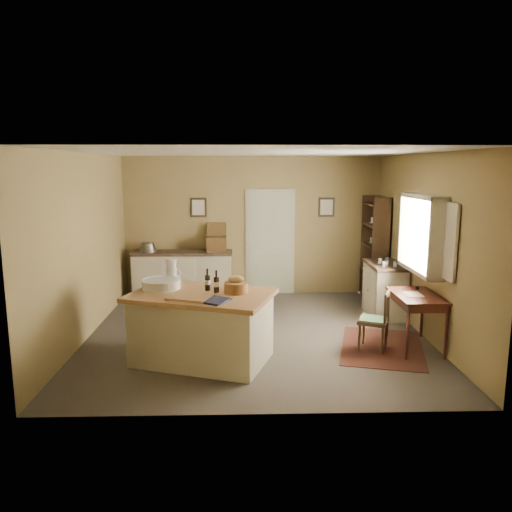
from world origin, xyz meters
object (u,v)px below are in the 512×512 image
at_px(desk_chair, 373,321).
at_px(shelving_unit, 377,248).
at_px(sideboard, 183,273).
at_px(writing_desk, 416,301).
at_px(right_cabinet, 384,289).
at_px(work_island, 201,325).

bearing_deg(desk_chair, shelving_unit, 98.72).
bearing_deg(sideboard, writing_desk, -38.69).
bearing_deg(shelving_unit, sideboard, 176.90).
distance_m(right_cabinet, shelving_unit, 1.23).
relative_size(work_island, right_cabinet, 2.05).
bearing_deg(right_cabinet, writing_desk, -89.99).
distance_m(sideboard, right_cabinet, 3.78).
bearing_deg(writing_desk, desk_chair, -173.71).
height_order(desk_chair, shelving_unit, shelving_unit).
xyz_separation_m(desk_chair, right_cabinet, (0.61, 1.59, 0.05)).
relative_size(sideboard, shelving_unit, 0.97).
bearing_deg(right_cabinet, work_island, -146.85).
height_order(work_island, writing_desk, work_island).
xyz_separation_m(writing_desk, right_cabinet, (-0.00, 1.53, -0.22)).
bearing_deg(desk_chair, sideboard, 159.70).
distance_m(work_island, sideboard, 3.29).
bearing_deg(shelving_unit, work_island, -135.57).
bearing_deg(right_cabinet, desk_chair, -110.82).
relative_size(work_island, shelving_unit, 1.04).
xyz_separation_m(right_cabinet, shelving_unit, (0.15, 1.11, 0.52)).
bearing_deg(desk_chair, writing_desk, 30.66).
xyz_separation_m(sideboard, desk_chair, (2.94, -2.90, -0.07)).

